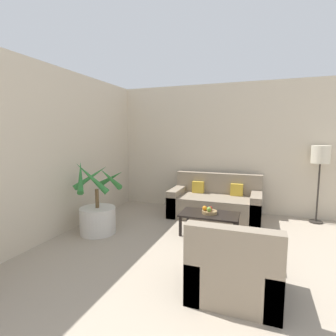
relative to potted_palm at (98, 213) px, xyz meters
The scene contains 11 objects.
wall_back 3.66m from the potted_palm, 36.79° to the left, with size 8.33×0.06×2.70m.
potted_palm is the anchor object (origin of this frame).
sofa_loveseat 2.30m from the potted_palm, 42.65° to the left, with size 1.76×0.86×0.84m.
floor_lamp 4.07m from the potted_palm, 27.44° to the left, with size 0.32×0.32×1.44m.
coffee_table 1.85m from the potted_palm, 17.80° to the left, with size 0.95×0.54×0.35m.
fruit_bowl 1.85m from the potted_palm, 17.60° to the left, with size 0.25×0.25×0.05m.
apple_red 1.87m from the potted_palm, 18.15° to the left, with size 0.06×0.06×0.06m.
apple_green 1.84m from the potted_palm, 15.61° to the left, with size 0.08×0.08×0.08m.
orange_fruit 1.77m from the potted_palm, 17.85° to the left, with size 0.08×0.08×0.08m.
armchair 2.52m from the potted_palm, 22.97° to the right, with size 0.88×0.78×0.81m.
ottoman 2.36m from the potted_palm, ahead, with size 0.63×0.49×0.35m.
Camera 1 is at (-0.29, 1.09, 1.63)m, focal length 28.00 mm.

